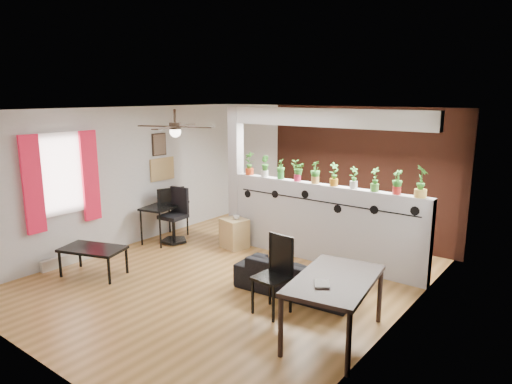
# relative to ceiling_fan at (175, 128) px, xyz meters

# --- Properties ---
(room_shell) EXTENTS (6.30, 7.10, 2.90)m
(room_shell) POSITION_rel_ceiling_fan_xyz_m (0.80, 0.30, -1.01)
(room_shell) COLOR olive
(room_shell) RESTS_ON ground
(partition_wall) EXTENTS (3.60, 0.18, 1.35)m
(partition_wall) POSITION_rel_ceiling_fan_xyz_m (1.60, 1.80, -1.64)
(partition_wall) COLOR #BCBCC1
(partition_wall) RESTS_ON ground
(ceiling_header) EXTENTS (3.60, 0.18, 0.30)m
(ceiling_header) POSITION_rel_ceiling_fan_xyz_m (1.60, 1.80, 0.14)
(ceiling_header) COLOR silver
(ceiling_header) RESTS_ON room_shell
(pier_column) EXTENTS (0.22, 0.20, 2.60)m
(pier_column) POSITION_rel_ceiling_fan_xyz_m (-0.31, 1.80, -1.01)
(pier_column) COLOR #BCBCC1
(pier_column) RESTS_ON ground
(brick_panel) EXTENTS (3.90, 0.05, 2.60)m
(brick_panel) POSITION_rel_ceiling_fan_xyz_m (1.60, 3.27, -1.01)
(brick_panel) COLOR #A3472F
(brick_panel) RESTS_ON ground
(vine_decal) EXTENTS (3.31, 0.01, 0.30)m
(vine_decal) POSITION_rel_ceiling_fan_xyz_m (1.60, 1.70, -1.23)
(vine_decal) COLOR black
(vine_decal) RESTS_ON partition_wall
(window_assembly) EXTENTS (0.09, 1.30, 1.55)m
(window_assembly) POSITION_rel_ceiling_fan_xyz_m (-1.76, -0.90, -0.81)
(window_assembly) COLOR white
(window_assembly) RESTS_ON room_shell
(baseboard_heater) EXTENTS (0.08, 1.00, 0.18)m
(baseboard_heater) POSITION_rel_ceiling_fan_xyz_m (-1.74, -0.90, -2.22)
(baseboard_heater) COLOR silver
(baseboard_heater) RESTS_ON ground
(corkboard) EXTENTS (0.03, 0.60, 0.45)m
(corkboard) POSITION_rel_ceiling_fan_xyz_m (-1.78, 1.25, -0.96)
(corkboard) COLOR #A3824F
(corkboard) RESTS_ON room_shell
(framed_art) EXTENTS (0.03, 0.34, 0.44)m
(framed_art) POSITION_rel_ceiling_fan_xyz_m (-1.78, 1.20, -0.46)
(framed_art) COLOR #8C7259
(framed_art) RESTS_ON room_shell
(ceiling_fan) EXTENTS (1.19, 1.19, 0.43)m
(ceiling_fan) POSITION_rel_ceiling_fan_xyz_m (0.00, 0.00, 0.00)
(ceiling_fan) COLOR black
(ceiling_fan) RESTS_ON room_shell
(potted_plant_0) EXTENTS (0.25, 0.27, 0.43)m
(potted_plant_0) POSITION_rel_ceiling_fan_xyz_m (0.02, 1.80, -0.73)
(potted_plant_0) COLOR red
(potted_plant_0) RESTS_ON partition_wall
(potted_plant_1) EXTENTS (0.24, 0.23, 0.39)m
(potted_plant_1) POSITION_rel_ceiling_fan_xyz_m (0.37, 1.80, -0.76)
(potted_plant_1) COLOR silver
(potted_plant_1) RESTS_ON partition_wall
(potted_plant_2) EXTENTS (0.21, 0.22, 0.36)m
(potted_plant_2) POSITION_rel_ceiling_fan_xyz_m (0.72, 1.80, -0.77)
(potted_plant_2) COLOR green
(potted_plant_2) RESTS_ON partition_wall
(potted_plant_3) EXTENTS (0.22, 0.21, 0.36)m
(potted_plant_3) POSITION_rel_ceiling_fan_xyz_m (1.07, 1.80, -0.77)
(potted_plant_3) COLOR #C71F44
(potted_plant_3) RESTS_ON partition_wall
(potted_plant_4) EXTENTS (0.17, 0.20, 0.38)m
(potted_plant_4) POSITION_rel_ceiling_fan_xyz_m (1.42, 1.80, -0.76)
(potted_plant_4) COLOR gold
(potted_plant_4) RESTS_ON partition_wall
(potted_plant_5) EXTENTS (0.23, 0.24, 0.39)m
(potted_plant_5) POSITION_rel_ceiling_fan_xyz_m (1.78, 1.80, -0.76)
(potted_plant_5) COLOR orange
(potted_plant_5) RESTS_ON partition_wall
(potted_plant_6) EXTENTS (0.21, 0.22, 0.36)m
(potted_plant_6) POSITION_rel_ceiling_fan_xyz_m (2.13, 1.80, -0.77)
(potted_plant_6) COLOR silver
(potted_plant_6) RESTS_ON partition_wall
(potted_plant_7) EXTENTS (0.23, 0.21, 0.37)m
(potted_plant_7) POSITION_rel_ceiling_fan_xyz_m (2.48, 1.80, -0.76)
(potted_plant_7) COLOR #4E9837
(potted_plant_7) RESTS_ON partition_wall
(potted_plant_8) EXTENTS (0.22, 0.21, 0.37)m
(potted_plant_8) POSITION_rel_ceiling_fan_xyz_m (2.83, 1.80, -0.77)
(potted_plant_8) COLOR red
(potted_plant_8) RESTS_ON partition_wall
(potted_plant_9) EXTENTS (0.32, 0.32, 0.48)m
(potted_plant_9) POSITION_rel_ceiling_fan_xyz_m (3.18, 1.80, -0.71)
(potted_plant_9) COLOR #EBBD53
(potted_plant_9) RESTS_ON partition_wall
(sofa) EXTENTS (1.71, 0.79, 0.49)m
(sofa) POSITION_rel_ceiling_fan_xyz_m (1.92, 0.46, -2.07)
(sofa) COLOR black
(sofa) RESTS_ON ground
(cube_shelf) EXTENTS (0.53, 0.49, 0.55)m
(cube_shelf) POSITION_rel_ceiling_fan_xyz_m (-0.08, 1.46, -2.04)
(cube_shelf) COLOR tan
(cube_shelf) RESTS_ON ground
(cup) EXTENTS (0.13, 0.13, 0.09)m
(cup) POSITION_rel_ceiling_fan_xyz_m (-0.03, 1.46, -1.72)
(cup) COLOR gray
(cup) RESTS_ON cube_shelf
(computer_desk) EXTENTS (0.72, 1.08, 0.72)m
(computer_desk) POSITION_rel_ceiling_fan_xyz_m (-1.45, 0.98, -1.67)
(computer_desk) COLOR black
(computer_desk) RESTS_ON ground
(monitor) EXTENTS (0.31, 0.16, 0.18)m
(monitor) POSITION_rel_ceiling_fan_xyz_m (-1.45, 1.13, -1.51)
(monitor) COLOR black
(monitor) RESTS_ON computer_desk
(office_chair) EXTENTS (0.54, 0.54, 1.04)m
(office_chair) POSITION_rel_ceiling_fan_xyz_m (-1.20, 1.03, -1.85)
(office_chair) COLOR black
(office_chair) RESTS_ON ground
(dining_table) EXTENTS (1.04, 1.49, 0.75)m
(dining_table) POSITION_rel_ceiling_fan_xyz_m (2.95, -0.34, -1.64)
(dining_table) COLOR black
(dining_table) RESTS_ON ground
(book) EXTENTS (0.27, 0.28, 0.02)m
(book) POSITION_rel_ceiling_fan_xyz_m (2.85, -0.64, -1.55)
(book) COLOR gray
(book) RESTS_ON dining_table
(folding_chair) EXTENTS (0.45, 0.45, 1.03)m
(folding_chair) POSITION_rel_ceiling_fan_xyz_m (2.02, -0.17, -1.70)
(folding_chair) COLOR black
(folding_chair) RESTS_ON ground
(coffee_table) EXTENTS (1.10, 0.84, 0.46)m
(coffee_table) POSITION_rel_ceiling_fan_xyz_m (-0.98, -0.93, -1.91)
(coffee_table) COLOR black
(coffee_table) RESTS_ON ground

